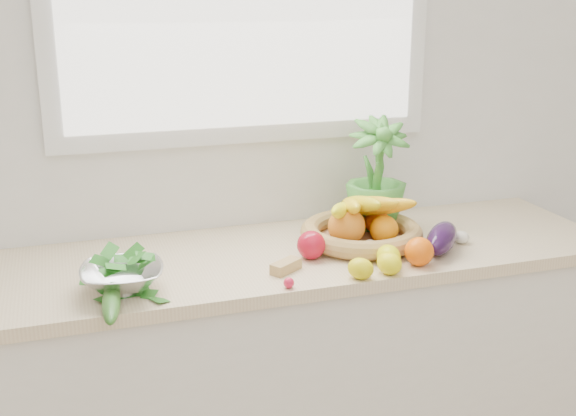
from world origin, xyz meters
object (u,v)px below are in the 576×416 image
object	(u,v)px
eggplant	(442,238)
colander_with_spinach	(122,271)
apple	(311,245)
fruit_basket	(361,227)
cucumber	(111,302)
potted_herb	(377,173)

from	to	relation	value
eggplant	colander_with_spinach	size ratio (longest dim) A/B	0.91
apple	eggplant	bearing A→B (deg)	-9.62
apple	eggplant	distance (m)	0.42
apple	eggplant	xyz separation A→B (m)	(0.41, -0.07, 0.00)
apple	colander_with_spinach	bearing A→B (deg)	-172.14
eggplant	fruit_basket	size ratio (longest dim) A/B	0.53
apple	cucumber	bearing A→B (deg)	-162.46
eggplant	fruit_basket	distance (m)	0.26
apple	cucumber	xyz separation A→B (m)	(-0.62, -0.20, -0.02)
potted_herb	colander_with_spinach	bearing A→B (deg)	-163.01
potted_herb	colander_with_spinach	distance (m)	0.93
colander_with_spinach	potted_herb	bearing A→B (deg)	16.99
apple	potted_herb	bearing A→B (deg)	32.14
apple	potted_herb	distance (m)	0.39
apple	potted_herb	xyz separation A→B (m)	(0.30, 0.19, 0.16)
apple	fruit_basket	world-z (taller)	fruit_basket
eggplant	apple	bearing A→B (deg)	170.38
fruit_basket	eggplant	bearing A→B (deg)	-36.52
eggplant	cucumber	xyz separation A→B (m)	(-1.03, -0.13, -0.02)
apple	colander_with_spinach	size ratio (longest dim) A/B	0.36
apple	fruit_basket	bearing A→B (deg)	23.12
cucumber	fruit_basket	size ratio (longest dim) A/B	0.60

